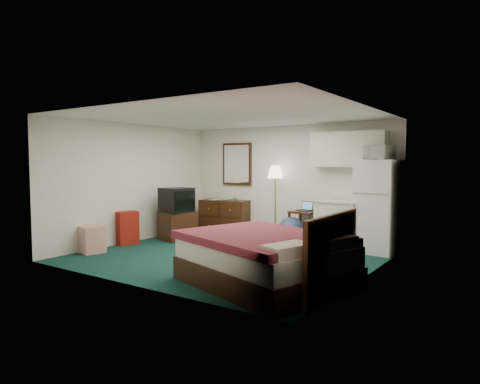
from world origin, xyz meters
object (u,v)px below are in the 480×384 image
Objects in this scene: floor_lamp at (275,202)px; tv_stand at (177,226)px; desk at (305,227)px; kitchen_counter at (340,225)px; suitcase at (127,228)px; fridge at (378,206)px; bed at (265,260)px; dresser at (225,217)px.

tv_stand is at bearing -142.85° from floor_lamp.
desk is at bearing 42.35° from tv_stand.
kitchen_counter reaches higher than tv_stand.
floor_lamp is 2.21m from tv_stand.
tv_stand is at bearing -155.26° from kitchen_counter.
suitcase reaches higher than tv_stand.
fridge is 0.80× the size of bed.
desk is 0.98× the size of suitcase.
dresser reaches higher than desk.
fridge is 5.00m from suitcase.
desk is 3.24m from bed.
dresser reaches higher than tv_stand.
kitchen_counter is 1.36× the size of tv_stand.
dresser is at bearing -178.73° from desk.
suitcase is (-3.83, 0.88, -0.00)m from bed.
bed is at bearing -53.93° from dresser.
floor_lamp is 0.89m from desk.
kitchen_counter is 0.52× the size of fridge.
floor_lamp is 2.31m from fridge.
floor_lamp is (1.36, 0.02, 0.41)m from dresser.
bed reaches higher than desk.
dresser is at bearing 90.50° from tv_stand.
fridge reaches higher than tv_stand.
bed is at bearing 3.60° from suitcase.
dresser is at bearing 151.29° from bed.
fridge is at bearing 6.29° from kitchen_counter.
kitchen_counter is 3.02m from bed.
bed is (3.02, -3.16, -0.05)m from dresser.
suitcase is (-0.82, -2.28, -0.05)m from dresser.
floor_lamp is 3.61m from bed.
fridge reaches higher than desk.
desk is 2.76m from tv_stand.
floor_lamp is at bearing 135.08° from bed.
tv_stand is (-2.47, -1.23, -0.03)m from desk.
floor_lamp is at bearing 179.67° from kitchen_counter.
bed is (0.09, -3.01, -0.11)m from kitchen_counter.
desk is at bearing -5.25° from floor_lamp.
dresser is 4.37m from bed.
kitchen_counter is at bearing -5.96° from floor_lamp.
tv_stand is (-4.02, -1.14, -0.56)m from fridge.
kitchen_counter is at bearing 46.19° from suitcase.
dresser is at bearing 86.75° from suitcase.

